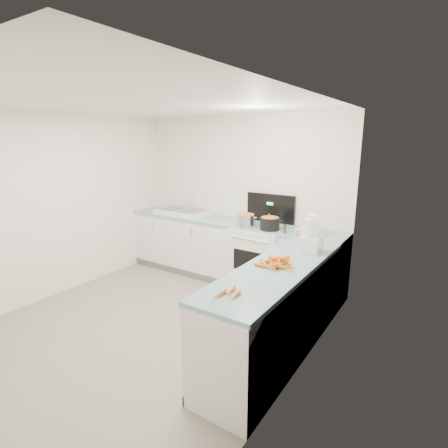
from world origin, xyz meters
The scene contains 19 objects.
floor centered at (0.00, 0.00, 0.00)m, with size 3.50×4.00×0.00m, color gray, non-canonical shape.
ceiling centered at (0.00, 0.00, 2.50)m, with size 3.50×4.00×0.00m, color white, non-canonical shape.
wall_back centered at (0.00, 2.00, 1.25)m, with size 3.50×2.50×0.00m, color white, non-canonical shape.
wall_left centered at (-1.75, 0.00, 1.25)m, with size 4.00×2.50×0.00m, color white, non-canonical shape.
wall_right centered at (1.75, 0.00, 1.25)m, with size 4.00×2.50×0.00m, color white, non-canonical shape.
counter_back centered at (0.00, 1.70, 0.47)m, with size 3.50×0.62×0.94m.
counter_right centered at (1.45, 0.30, 0.47)m, with size 0.62×2.20×0.94m.
stove centered at (0.55, 1.69, 0.47)m, with size 0.76×0.65×1.36m.
sink centered at (-0.90, 1.70, 0.98)m, with size 0.86×0.52×0.31m.
steel_pot centered at (0.39, 1.52, 1.02)m, with size 0.27×0.27×0.20m, color silver.
black_pot centered at (0.75, 1.55, 1.02)m, with size 0.27×0.27×0.19m, color black.
wooden_spoon centered at (0.75, 1.55, 1.12)m, with size 0.01×0.01×0.34m, color #AD7A47.
mixing_bowl centered at (1.30, 1.61, 1.00)m, with size 0.28×0.28×0.13m, color white.
extract_bottle centered at (1.00, 1.49, 0.99)m, with size 0.04×0.04×0.11m, color #593319.
spice_jar centered at (1.18, 1.44, 0.98)m, with size 0.05×0.05×0.08m, color #E5B266.
food_processor centered at (1.55, 0.94, 1.11)m, with size 0.20×0.25×0.41m.
carrot_pile centered at (1.43, 0.33, 0.98)m, with size 0.39×0.36×0.09m.
peeled_carrots centered at (1.39, -0.50, 0.96)m, with size 0.16×0.31×0.04m.
peelings centered at (-1.10, 1.69, 1.02)m, with size 0.21×0.25×0.01m.
Camera 1 is at (2.76, -2.64, 2.14)m, focal length 28.00 mm.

